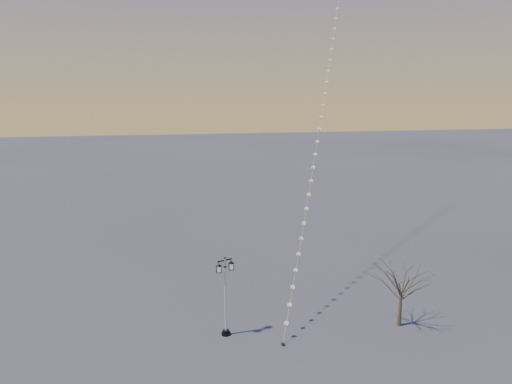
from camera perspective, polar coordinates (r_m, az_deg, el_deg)
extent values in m
plane|color=#494B4A|center=(28.85, 3.08, -19.36)|extent=(300.00, 300.00, 0.00)
cylinder|color=black|center=(30.80, -3.72, -16.99)|extent=(0.58, 0.58, 0.16)
cylinder|color=black|center=(30.73, -3.73, -16.74)|extent=(0.41, 0.41, 0.14)
cylinder|color=beige|center=(29.60, -3.80, -12.51)|extent=(0.13, 0.13, 4.85)
cylinder|color=black|center=(28.88, -3.85, -9.16)|extent=(0.21, 0.21, 0.06)
cube|color=black|center=(28.73, -3.86, -8.39)|extent=(0.93, 0.42, 0.06)
sphere|color=black|center=(28.69, -3.86, -8.16)|extent=(0.14, 0.14, 0.14)
pyramid|color=black|center=(28.60, -4.62, -8.84)|extent=(0.45, 0.45, 0.14)
cube|color=beige|center=(28.71, -4.61, -9.44)|extent=(0.27, 0.27, 0.35)
cube|color=black|center=(28.78, -4.61, -9.80)|extent=(0.31, 0.31, 0.04)
pyramid|color=black|center=(28.98, -3.10, -8.53)|extent=(0.45, 0.45, 0.14)
cube|color=beige|center=(29.10, -3.09, -9.11)|extent=(0.27, 0.27, 0.35)
cube|color=black|center=(29.17, -3.09, -9.47)|extent=(0.31, 0.31, 0.04)
cone|color=#483D27|center=(32.71, 17.34, -13.59)|extent=(0.28, 0.28, 2.34)
cylinder|color=#311B18|center=(29.65, 3.33, -18.20)|extent=(0.20, 0.20, 0.20)
cylinder|color=black|center=(29.64, 3.33, -18.15)|extent=(0.03, 0.03, 0.24)
cone|color=orange|center=(42.36, 8.66, 14.63)|extent=(0.08, 0.08, 0.27)
cylinder|color=white|center=(29.41, 3.34, -17.37)|extent=(0.02, 0.02, 0.78)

